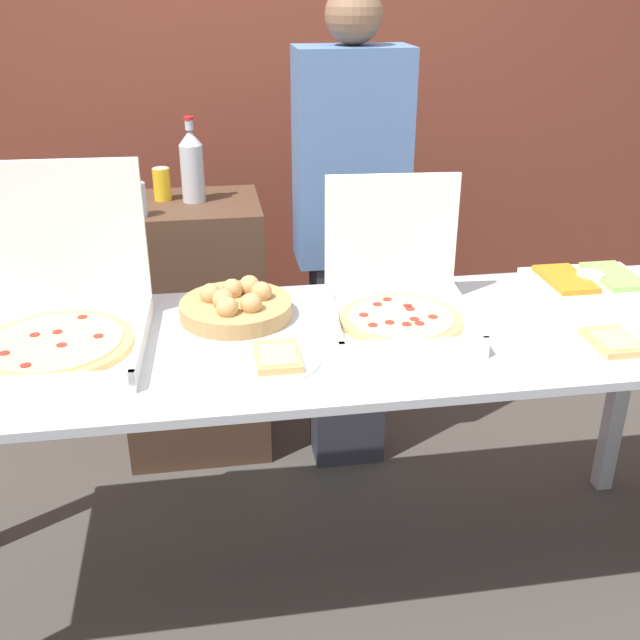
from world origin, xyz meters
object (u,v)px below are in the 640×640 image
at_px(veggie_tray, 589,282).
at_px(soda_can_colored, 162,184).
at_px(person_guest_cap, 350,238).
at_px(pizza_box_near_left, 57,317).
at_px(soda_can_silver, 137,200).
at_px(pizza_box_far_left, 398,299).
at_px(paper_plate_front_right, 613,344).
at_px(bread_basket, 236,306).
at_px(soda_bottle, 192,165).
at_px(paper_plate_front_center, 277,358).

bearing_deg(veggie_tray, soda_can_colored, 151.17).
distance_m(veggie_tray, person_guest_cap, 0.86).
xyz_separation_m(pizza_box_near_left, soda_can_silver, (0.19, 0.70, 0.13)).
bearing_deg(veggie_tray, soda_can_silver, 159.28).
relative_size(pizza_box_near_left, pizza_box_far_left, 1.15).
height_order(veggie_tray, soda_can_silver, soda_can_silver).
distance_m(pizza_box_far_left, soda_can_colored, 1.15).
xyz_separation_m(pizza_box_near_left, pizza_box_far_left, (0.96, -0.00, -0.01)).
height_order(pizza_box_near_left, paper_plate_front_right, pizza_box_near_left).
distance_m(paper_plate_front_right, soda_can_colored, 1.71).
bearing_deg(pizza_box_near_left, pizza_box_far_left, 2.26).
relative_size(paper_plate_front_right, bread_basket, 0.71).
xyz_separation_m(pizza_box_far_left, soda_can_silver, (-0.78, 0.70, 0.14)).
distance_m(soda_bottle, soda_can_colored, 0.14).
bearing_deg(soda_bottle, bread_basket, -81.78).
relative_size(bread_basket, soda_bottle, 1.06).
xyz_separation_m(pizza_box_near_left, bread_basket, (0.49, 0.10, -0.05)).
bearing_deg(paper_plate_front_center, person_guest_cap, 67.10).
bearing_deg(person_guest_cap, soda_bottle, -20.54).
distance_m(pizza_box_far_left, soda_can_silver, 1.05).
relative_size(paper_plate_front_center, soda_can_silver, 1.85).
bearing_deg(soda_bottle, pizza_box_near_left, -113.85).
bearing_deg(pizza_box_far_left, soda_bottle, 127.75).
distance_m(pizza_box_far_left, veggie_tray, 0.70).
bearing_deg(pizza_box_far_left, soda_can_colored, 131.75).
height_order(pizza_box_far_left, bread_basket, pizza_box_far_left).
height_order(veggie_tray, soda_can_colored, soda_can_colored).
xyz_separation_m(veggie_tray, bread_basket, (-1.15, -0.04, 0.01)).
distance_m(pizza_box_far_left, person_guest_cap, 0.66).
bearing_deg(veggie_tray, pizza_box_near_left, -174.97).
height_order(pizza_box_far_left, soda_bottle, soda_bottle).
height_order(pizza_box_far_left, soda_can_colored, pizza_box_far_left).
bearing_deg(paper_plate_front_center, soda_can_silver, 113.94).
bearing_deg(soda_can_colored, paper_plate_front_center, -73.91).
xyz_separation_m(soda_bottle, soda_can_colored, (-0.12, 0.03, -0.08)).
bearing_deg(person_guest_cap, pizza_box_near_left, 34.74).
bearing_deg(soda_bottle, paper_plate_front_right, -45.20).
relative_size(paper_plate_front_center, bread_basket, 0.69).
relative_size(veggie_tray, bread_basket, 1.11).
bearing_deg(paper_plate_front_right, person_guest_cap, 121.27).
xyz_separation_m(soda_can_silver, person_guest_cap, (0.76, -0.04, -0.17)).
bearing_deg(pizza_box_near_left, person_guest_cap, 37.24).
relative_size(pizza_box_far_left, person_guest_cap, 0.24).
bearing_deg(pizza_box_far_left, paper_plate_front_center, -148.03).
xyz_separation_m(pizza_box_near_left, veggie_tray, (1.64, 0.14, -0.06)).
relative_size(pizza_box_near_left, veggie_tray, 1.38).
xyz_separation_m(bread_basket, soda_bottle, (-0.11, 0.76, 0.25)).
bearing_deg(pizza_box_near_left, soda_bottle, 68.65).
bearing_deg(paper_plate_front_center, soda_can_colored, 106.09).
distance_m(pizza_box_near_left, soda_can_silver, 0.73).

